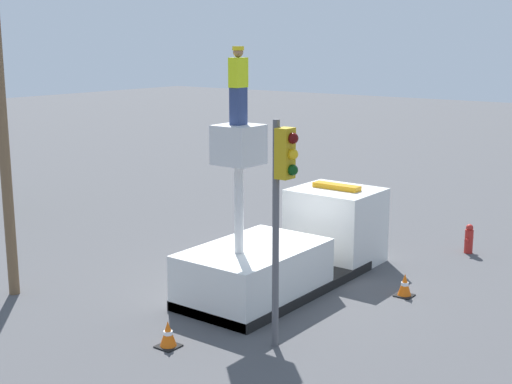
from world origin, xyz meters
name	(u,v)px	position (x,y,z in m)	size (l,w,h in m)	color
ground_plane	(278,288)	(0.00, 0.00, 0.00)	(120.00, 120.00, 0.00)	#4C4C4F
bucket_truck	(292,250)	(0.62, 0.00, 0.87)	(6.69, 2.38, 4.35)	black
worker	(238,86)	(-1.59, 0.00, 5.23)	(0.40, 0.26, 1.75)	navy
traffic_light_pole	(282,189)	(-2.89, -2.13, 3.35)	(0.34, 0.57, 4.72)	#515156
fire_hydrant	(469,239)	(5.99, -2.73, 0.43)	(0.49, 0.25, 0.89)	#B2231E
traffic_cone_rear	(168,335)	(-4.28, -0.25, 0.27)	(0.44, 0.44, 0.57)	black
traffic_cone_curbside	(405,286)	(1.44, -2.83, 0.27)	(0.43, 0.43, 0.58)	black
utility_pole	(2,123)	(-4.30, 5.06, 4.30)	(2.20, 0.26, 7.95)	brown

